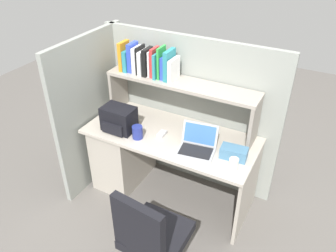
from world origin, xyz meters
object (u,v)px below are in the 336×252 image
backpack (119,119)px  computer_mouse (162,134)px  laptop (197,145)px  snack_canister (137,132)px  tissue_box (234,153)px  paper_cup (234,164)px  office_chair (152,245)px

backpack → computer_mouse: 0.43m
laptop → snack_canister: bearing=-171.0°
backpack → tissue_box: 1.09m
paper_cup → office_chair: size_ratio=0.10×
computer_mouse → snack_canister: snack_canister is taller
computer_mouse → tissue_box: tissue_box is taller
paper_cup → snack_canister: bearing=179.4°
tissue_box → snack_canister: snack_canister is taller
backpack → paper_cup: backpack is taller
paper_cup → office_chair: 0.88m
laptop → paper_cup: size_ratio=3.55×
laptop → snack_canister: size_ratio=2.87×
backpack → paper_cup: bearing=-2.3°
computer_mouse → backpack: bearing=-167.4°
laptop → computer_mouse: laptop is taller
laptop → computer_mouse: bearing=172.5°
laptop → snack_canister: laptop is taller
laptop → office_chair: laptop is taller
snack_canister → backpack: bearing=171.1°
computer_mouse → tissue_box: bearing=-2.3°
backpack → laptop: bearing=3.9°
backpack → paper_cup: size_ratio=3.08×
backpack → tissue_box: (1.09, 0.09, -0.06)m
paper_cup → snack_canister: snack_canister is taller
laptop → office_chair: (0.01, -0.81, -0.39)m
paper_cup → office_chair: bearing=-115.6°
laptop → paper_cup: (0.36, -0.10, -0.00)m
snack_canister → office_chair: bearing=-52.0°
computer_mouse → laptop: bearing=-9.1°
office_chair → computer_mouse: bearing=-59.6°
laptop → office_chair: bearing=-89.0°
office_chair → laptop: bearing=-83.0°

